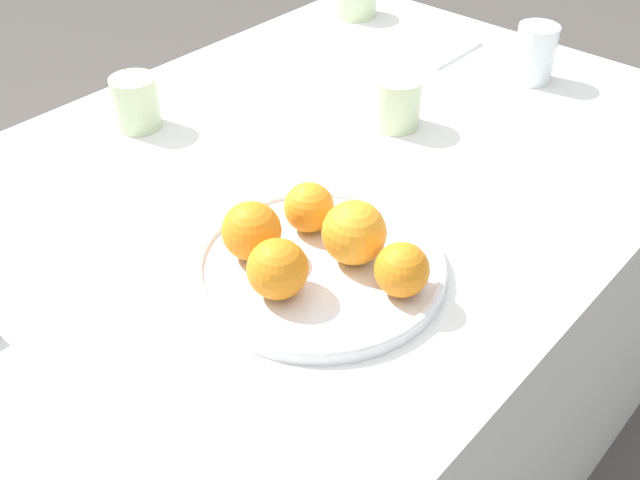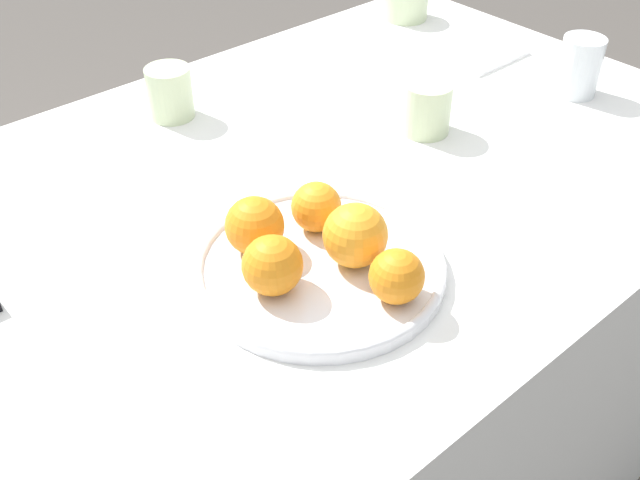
# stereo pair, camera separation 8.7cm
# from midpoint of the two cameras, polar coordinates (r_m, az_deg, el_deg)

# --- Properties ---
(table) EXTENTS (1.59, 0.87, 0.73)m
(table) POSITION_cam_midpoint_polar(r_m,az_deg,el_deg) (1.26, -7.50, -11.83)
(table) COLOR white
(table) RESTS_ON ground_plane
(fruit_platter) EXTENTS (0.30, 0.30, 0.02)m
(fruit_platter) POSITION_cam_midpoint_polar(r_m,az_deg,el_deg) (0.90, -2.78, -2.11)
(fruit_platter) COLOR silver
(fruit_platter) RESTS_ON table
(orange_0) EXTENTS (0.08, 0.08, 0.08)m
(orange_0) POSITION_cam_midpoint_polar(r_m,az_deg,el_deg) (0.88, -0.21, 0.46)
(orange_0) COLOR orange
(orange_0) RESTS_ON fruit_platter
(orange_1) EXTENTS (0.06, 0.06, 0.06)m
(orange_1) POSITION_cam_midpoint_polar(r_m,az_deg,el_deg) (0.93, -3.53, 2.40)
(orange_1) COLOR orange
(orange_1) RESTS_ON fruit_platter
(orange_2) EXTENTS (0.06, 0.06, 0.06)m
(orange_2) POSITION_cam_midpoint_polar(r_m,az_deg,el_deg) (0.84, 3.32, -2.40)
(orange_2) COLOR orange
(orange_2) RESTS_ON fruit_platter
(orange_3) EXTENTS (0.07, 0.07, 0.07)m
(orange_3) POSITION_cam_midpoint_polar(r_m,az_deg,el_deg) (0.84, -6.24, -2.33)
(orange_3) COLOR orange
(orange_3) RESTS_ON fruit_platter
(orange_4) EXTENTS (0.07, 0.07, 0.07)m
(orange_4) POSITION_cam_midpoint_polar(r_m,az_deg,el_deg) (0.89, -8.03, 0.58)
(orange_4) COLOR orange
(orange_4) RESTS_ON fruit_platter
(water_glass) EXTENTS (0.07, 0.07, 0.10)m
(water_glass) POSITION_cam_midpoint_polar(r_m,az_deg,el_deg) (1.36, 14.26, 13.57)
(water_glass) COLOR silver
(water_glass) RESTS_ON table
(cup_0) EXTENTS (0.09, 0.09, 0.06)m
(cup_0) POSITION_cam_midpoint_polar(r_m,az_deg,el_deg) (1.60, 1.03, 17.77)
(cup_0) COLOR beige
(cup_0) RESTS_ON table
(cup_1) EXTENTS (0.07, 0.07, 0.08)m
(cup_1) POSITION_cam_midpoint_polar(r_m,az_deg,el_deg) (1.22, -15.89, 9.98)
(cup_1) COLOR beige
(cup_1) RESTS_ON table
(cup_2) EXTENTS (0.08, 0.08, 0.08)m
(cup_2) POSITION_cam_midpoint_polar(r_m,az_deg,el_deg) (1.18, 3.72, 10.37)
(cup_2) COLOR beige
(cup_2) RESTS_ON table
(napkin) EXTENTS (0.15, 0.13, 0.01)m
(napkin) POSITION_cam_midpoint_polar(r_m,az_deg,el_deg) (1.47, 6.74, 14.50)
(napkin) COLOR white
(napkin) RESTS_ON table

